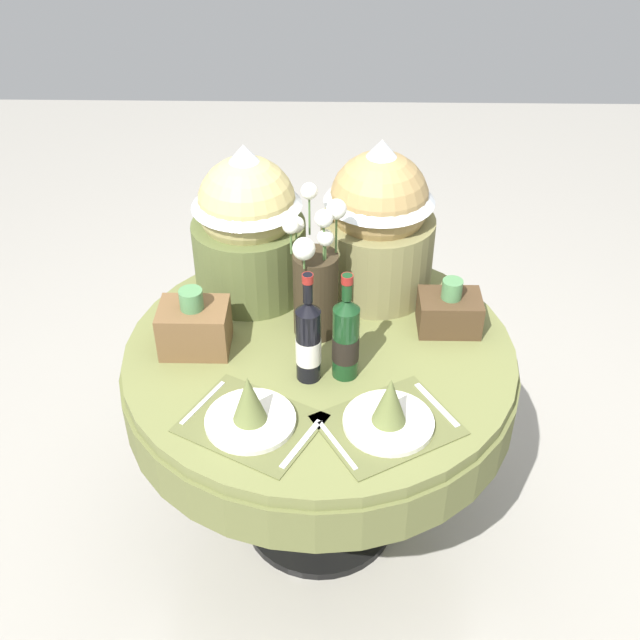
{
  "coord_description": "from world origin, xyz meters",
  "views": [
    {
      "loc": [
        0.04,
        -1.78,
        2.2
      ],
      "look_at": [
        0.0,
        0.03,
        0.85
      ],
      "focal_mm": 43.24,
      "sensor_mm": 36.0,
      "label": 1
    }
  ],
  "objects_px": {
    "place_setting_right": "(389,412)",
    "woven_basket_side_left": "(195,326)",
    "wine_bottle_right": "(346,338)",
    "flower_vase": "(315,282)",
    "wine_bottle_left": "(308,340)",
    "gift_tub_back_left": "(248,218)",
    "gift_tub_back_right": "(379,215)",
    "place_setting_left": "(250,411)",
    "woven_basket_side_right": "(449,311)",
    "dining_table": "(320,379)"
  },
  "relations": [
    {
      "from": "woven_basket_side_left",
      "to": "woven_basket_side_right",
      "type": "bearing_deg",
      "value": 8.41
    },
    {
      "from": "wine_bottle_right",
      "to": "woven_basket_side_left",
      "type": "height_order",
      "value": "wine_bottle_right"
    },
    {
      "from": "place_setting_right",
      "to": "gift_tub_back_right",
      "type": "height_order",
      "value": "gift_tub_back_right"
    },
    {
      "from": "dining_table",
      "to": "flower_vase",
      "type": "relative_size",
      "value": 2.71
    },
    {
      "from": "wine_bottle_left",
      "to": "gift_tub_back_right",
      "type": "bearing_deg",
      "value": 65.54
    },
    {
      "from": "wine_bottle_left",
      "to": "flower_vase",
      "type": "bearing_deg",
      "value": 86.41
    },
    {
      "from": "flower_vase",
      "to": "woven_basket_side_left",
      "type": "relative_size",
      "value": 2.15
    },
    {
      "from": "gift_tub_back_left",
      "to": "woven_basket_side_left",
      "type": "distance_m",
      "value": 0.38
    },
    {
      "from": "flower_vase",
      "to": "wine_bottle_left",
      "type": "height_order",
      "value": "flower_vase"
    },
    {
      "from": "place_setting_left",
      "to": "wine_bottle_right",
      "type": "height_order",
      "value": "wine_bottle_right"
    },
    {
      "from": "flower_vase",
      "to": "woven_basket_side_left",
      "type": "bearing_deg",
      "value": -165.64
    },
    {
      "from": "place_setting_right",
      "to": "place_setting_left",
      "type": "bearing_deg",
      "value": -179.92
    },
    {
      "from": "wine_bottle_right",
      "to": "woven_basket_side_left",
      "type": "xyz_separation_m",
      "value": [
        -0.44,
        0.11,
        -0.05
      ]
    },
    {
      "from": "wine_bottle_left",
      "to": "wine_bottle_right",
      "type": "xyz_separation_m",
      "value": [
        0.1,
        0.01,
        -0.0
      ]
    },
    {
      "from": "gift_tub_back_right",
      "to": "woven_basket_side_right",
      "type": "distance_m",
      "value": 0.37
    },
    {
      "from": "flower_vase",
      "to": "gift_tub_back_right",
      "type": "distance_m",
      "value": 0.31
    },
    {
      "from": "place_setting_right",
      "to": "dining_table",
      "type": "bearing_deg",
      "value": 119.85
    },
    {
      "from": "dining_table",
      "to": "gift_tub_back_right",
      "type": "height_order",
      "value": "gift_tub_back_right"
    },
    {
      "from": "woven_basket_side_left",
      "to": "gift_tub_back_right",
      "type": "bearing_deg",
      "value": 30.76
    },
    {
      "from": "gift_tub_back_left",
      "to": "wine_bottle_right",
      "type": "bearing_deg",
      "value": -54.24
    },
    {
      "from": "place_setting_right",
      "to": "wine_bottle_left",
      "type": "distance_m",
      "value": 0.3
    },
    {
      "from": "wine_bottle_left",
      "to": "woven_basket_side_left",
      "type": "distance_m",
      "value": 0.36
    },
    {
      "from": "wine_bottle_left",
      "to": "woven_basket_side_right",
      "type": "relative_size",
      "value": 1.84
    },
    {
      "from": "wine_bottle_right",
      "to": "gift_tub_back_right",
      "type": "distance_m",
      "value": 0.47
    },
    {
      "from": "place_setting_right",
      "to": "gift_tub_back_left",
      "type": "bearing_deg",
      "value": 123.49
    },
    {
      "from": "flower_vase",
      "to": "woven_basket_side_right",
      "type": "distance_m",
      "value": 0.42
    },
    {
      "from": "place_setting_right",
      "to": "woven_basket_side_right",
      "type": "bearing_deg",
      "value": 64.69
    },
    {
      "from": "dining_table",
      "to": "wine_bottle_right",
      "type": "xyz_separation_m",
      "value": [
        0.07,
        -0.12,
        0.25
      ]
    },
    {
      "from": "place_setting_left",
      "to": "woven_basket_side_right",
      "type": "relative_size",
      "value": 2.26
    },
    {
      "from": "place_setting_right",
      "to": "flower_vase",
      "type": "distance_m",
      "value": 0.47
    },
    {
      "from": "woven_basket_side_left",
      "to": "flower_vase",
      "type": "bearing_deg",
      "value": 14.36
    },
    {
      "from": "woven_basket_side_left",
      "to": "wine_bottle_right",
      "type": "bearing_deg",
      "value": -14.33
    },
    {
      "from": "place_setting_right",
      "to": "woven_basket_side_right",
      "type": "distance_m",
      "value": 0.48
    },
    {
      "from": "dining_table",
      "to": "woven_basket_side_left",
      "type": "distance_m",
      "value": 0.42
    },
    {
      "from": "place_setting_left",
      "to": "wine_bottle_left",
      "type": "bearing_deg",
      "value": 52.75
    },
    {
      "from": "gift_tub_back_left",
      "to": "woven_basket_side_left",
      "type": "relative_size",
      "value": 2.5
    },
    {
      "from": "flower_vase",
      "to": "dining_table",
      "type": "bearing_deg",
      "value": -79.81
    },
    {
      "from": "wine_bottle_left",
      "to": "gift_tub_back_right",
      "type": "xyz_separation_m",
      "value": [
        0.2,
        0.45,
        0.14
      ]
    },
    {
      "from": "place_setting_left",
      "to": "wine_bottle_left",
      "type": "xyz_separation_m",
      "value": [
        0.15,
        0.19,
        0.08
      ]
    },
    {
      "from": "gift_tub_back_right",
      "to": "woven_basket_side_left",
      "type": "xyz_separation_m",
      "value": [
        -0.54,
        -0.32,
        -0.2
      ]
    },
    {
      "from": "wine_bottle_right",
      "to": "gift_tub_back_left",
      "type": "height_order",
      "value": "gift_tub_back_left"
    },
    {
      "from": "place_setting_left",
      "to": "wine_bottle_right",
      "type": "xyz_separation_m",
      "value": [
        0.25,
        0.21,
        0.08
      ]
    },
    {
      "from": "wine_bottle_left",
      "to": "gift_tub_back_right",
      "type": "height_order",
      "value": "gift_tub_back_right"
    },
    {
      "from": "place_setting_right",
      "to": "woven_basket_side_left",
      "type": "distance_m",
      "value": 0.64
    },
    {
      "from": "dining_table",
      "to": "gift_tub_back_left",
      "type": "relative_size",
      "value": 2.33
    },
    {
      "from": "gift_tub_back_right",
      "to": "dining_table",
      "type": "bearing_deg",
      "value": -118.97
    },
    {
      "from": "place_setting_right",
      "to": "flower_vase",
      "type": "bearing_deg",
      "value": 116.22
    },
    {
      "from": "flower_vase",
      "to": "wine_bottle_left",
      "type": "distance_m",
      "value": 0.22
    },
    {
      "from": "dining_table",
      "to": "woven_basket_side_left",
      "type": "xyz_separation_m",
      "value": [
        -0.36,
        -0.01,
        0.2
      ]
    },
    {
      "from": "place_setting_right",
      "to": "woven_basket_side_left",
      "type": "relative_size",
      "value": 2.09
    }
  ]
}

